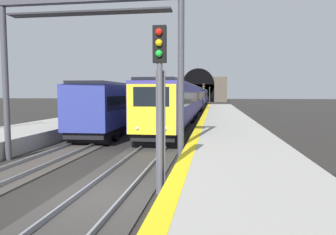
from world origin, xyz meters
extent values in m
plane|color=#282623|center=(0.00, 0.00, 0.00)|extent=(320.00, 320.00, 0.00)
cube|color=#9E9B93|center=(0.00, -4.44, 0.45)|extent=(112.00, 4.61, 0.90)
cube|color=yellow|center=(0.00, -2.38, 0.91)|extent=(112.00, 0.50, 0.01)
cube|color=#383533|center=(0.00, 0.00, 0.03)|extent=(160.00, 2.98, 0.06)
cube|color=gray|center=(0.00, 0.72, 0.14)|extent=(160.00, 0.07, 0.15)
cube|color=gray|center=(0.00, -0.72, 0.14)|extent=(160.00, 0.07, 0.15)
cube|color=navy|center=(17.13, 0.00, 2.44)|extent=(18.88, 2.87, 2.97)
cube|color=black|center=(17.13, 0.00, 2.78)|extent=(18.13, 2.90, 0.97)
cube|color=slate|center=(17.13, 0.00, 4.03)|extent=(18.31, 2.44, 0.20)
cube|color=black|center=(17.13, 0.00, 0.77)|extent=(18.50, 2.53, 0.50)
cylinder|color=black|center=(8.69, 0.01, 0.45)|extent=(0.91, 2.62, 0.91)
cylinder|color=black|center=(10.49, 0.01, 0.45)|extent=(0.91, 2.62, 0.91)
cylinder|color=black|center=(23.76, -0.01, 0.45)|extent=(0.91, 2.62, 0.91)
cylinder|color=black|center=(25.56, -0.01, 0.45)|extent=(0.91, 2.62, 0.91)
cube|color=yellow|center=(7.65, 0.01, 2.34)|extent=(0.12, 2.74, 2.76)
cube|color=black|center=(7.60, 0.01, 3.04)|extent=(0.04, 2.00, 1.07)
sphere|color=#F2EACC|center=(7.59, -0.78, 1.31)|extent=(0.20, 0.20, 0.20)
sphere|color=#F2EACC|center=(7.59, 0.79, 1.31)|extent=(0.20, 0.20, 0.20)
cube|color=navy|center=(36.51, 0.00, 2.44)|extent=(18.88, 2.87, 2.97)
cube|color=black|center=(36.51, 0.00, 2.80)|extent=(18.13, 2.90, 1.06)
cube|color=slate|center=(36.51, 0.00, 4.03)|extent=(18.31, 2.44, 0.20)
cube|color=black|center=(36.51, 0.00, 0.77)|extent=(18.50, 2.53, 0.50)
cylinder|color=black|center=(28.51, 0.01, 0.45)|extent=(0.91, 2.62, 0.91)
cylinder|color=black|center=(30.31, 0.01, 0.45)|extent=(0.91, 2.62, 0.91)
cylinder|color=black|center=(42.72, -0.01, 0.45)|extent=(0.91, 2.62, 0.91)
cylinder|color=black|center=(44.52, -0.01, 0.45)|extent=(0.91, 2.62, 0.91)
cube|color=navy|center=(55.90, 0.00, 2.44)|extent=(18.88, 2.87, 2.97)
cube|color=black|center=(55.90, 0.00, 2.74)|extent=(18.13, 2.90, 1.00)
cube|color=slate|center=(55.90, 0.00, 4.03)|extent=(18.31, 2.44, 0.20)
cube|color=black|center=(55.90, 0.00, 0.77)|extent=(18.50, 2.53, 0.50)
cylinder|color=black|center=(47.78, 0.01, 0.45)|extent=(0.91, 2.62, 0.91)
cylinder|color=black|center=(49.58, 0.01, 0.45)|extent=(0.91, 2.62, 0.91)
cylinder|color=black|center=(62.21, -0.01, 0.45)|extent=(0.91, 2.62, 0.91)
cylinder|color=black|center=(64.01, -0.01, 0.45)|extent=(0.91, 2.62, 0.91)
cube|color=navy|center=(75.28, 0.00, 2.44)|extent=(18.88, 2.87, 2.97)
cube|color=black|center=(75.28, 0.00, 2.91)|extent=(18.13, 2.90, 0.88)
cube|color=slate|center=(75.28, 0.00, 4.03)|extent=(18.31, 2.44, 0.20)
cube|color=black|center=(75.28, 0.00, 0.77)|extent=(18.50, 2.53, 0.50)
cylinder|color=black|center=(66.95, 0.01, 0.45)|extent=(0.91, 2.62, 0.91)
cylinder|color=black|center=(68.75, 0.01, 0.45)|extent=(0.91, 2.62, 0.91)
cylinder|color=black|center=(81.81, -0.01, 0.45)|extent=(0.91, 2.62, 0.91)
cylinder|color=black|center=(83.61, -0.01, 0.45)|extent=(0.91, 2.62, 0.91)
cube|color=navy|center=(18.14, 4.53, 2.34)|extent=(20.29, 3.44, 2.86)
cube|color=black|center=(18.14, 4.53, 2.59)|extent=(19.48, 3.45, 0.87)
cube|color=slate|center=(18.14, 4.53, 3.87)|extent=(19.67, 3.00, 0.20)
cube|color=black|center=(18.14, 4.53, 0.73)|extent=(19.88, 3.09, 0.48)
cylinder|color=black|center=(27.11, 4.79, 0.43)|extent=(0.94, 2.64, 0.86)
cylinder|color=black|center=(25.31, 4.74, 0.43)|extent=(0.94, 2.64, 0.86)
cylinder|color=black|center=(10.97, 4.31, 0.43)|extent=(0.94, 2.64, 0.86)
cylinder|color=black|center=(9.17, 4.26, 0.43)|extent=(0.94, 2.64, 0.86)
cube|color=#E5B20F|center=(28.28, 4.83, 2.09)|extent=(0.20, 2.73, 2.37)
cube|color=black|center=(28.33, 4.83, 2.91)|extent=(0.10, 1.99, 1.03)
sphere|color=#F2EACC|center=(28.32, 5.61, 1.26)|extent=(0.20, 0.20, 0.20)
sphere|color=#F2EACC|center=(28.37, 4.05, 1.26)|extent=(0.20, 0.20, 0.20)
cube|color=navy|center=(39.01, 4.53, 2.34)|extent=(20.29, 3.44, 2.86)
cube|color=black|center=(39.01, 4.53, 2.79)|extent=(19.48, 3.45, 0.92)
cube|color=slate|center=(39.01, 4.53, 3.87)|extent=(19.67, 3.00, 0.20)
cube|color=black|center=(39.01, 4.53, 0.73)|extent=(19.88, 3.09, 0.48)
cylinder|color=black|center=(47.67, 4.79, 0.43)|extent=(0.94, 2.64, 0.86)
cylinder|color=black|center=(45.87, 4.73, 0.43)|extent=(0.94, 2.64, 0.86)
cylinder|color=black|center=(32.16, 4.32, 0.43)|extent=(0.94, 2.64, 0.86)
cylinder|color=black|center=(30.36, 4.27, 0.43)|extent=(0.94, 2.64, 0.86)
cube|color=navy|center=(59.88, 4.53, 2.34)|extent=(20.29, 3.44, 2.86)
cube|color=black|center=(59.88, 4.53, 2.83)|extent=(19.48, 3.45, 0.86)
cube|color=slate|center=(59.88, 4.53, 3.87)|extent=(19.67, 3.00, 0.20)
cube|color=black|center=(59.88, 4.53, 0.73)|extent=(19.88, 3.09, 0.48)
cylinder|color=black|center=(69.06, 4.80, 0.43)|extent=(0.94, 2.64, 0.86)
cylinder|color=black|center=(67.26, 4.75, 0.43)|extent=(0.94, 2.64, 0.86)
cylinder|color=black|center=(52.51, 4.31, 0.43)|extent=(0.94, 2.64, 0.86)
cylinder|color=black|center=(50.71, 4.25, 0.43)|extent=(0.94, 2.64, 0.86)
cube|color=black|center=(39.01, 4.53, 4.42)|extent=(1.35, 1.74, 0.90)
cylinder|color=#4C4C54|center=(-0.14, -1.82, 2.05)|extent=(0.16, 0.16, 4.11)
cube|color=black|center=(-0.14, -1.82, 4.63)|extent=(0.20, 0.38, 1.05)
cube|color=#4C4C54|center=(0.00, -1.82, 2.05)|extent=(0.04, 0.28, 3.70)
sphere|color=red|center=(-0.27, -1.82, 4.96)|extent=(0.20, 0.20, 0.20)
sphere|color=yellow|center=(-0.27, -1.82, 4.66)|extent=(0.20, 0.20, 0.20)
sphere|color=green|center=(-0.27, -1.82, 4.36)|extent=(0.20, 0.20, 0.20)
cylinder|color=#38383D|center=(37.39, -1.82, 1.78)|extent=(0.16, 0.16, 3.56)
cube|color=black|center=(37.39, -1.82, 4.09)|extent=(0.20, 0.38, 1.05)
cube|color=#38383D|center=(37.53, -1.82, 1.78)|extent=(0.04, 0.28, 3.21)
sphere|color=red|center=(37.26, -1.82, 4.41)|extent=(0.20, 0.20, 0.20)
sphere|color=yellow|center=(37.26, -1.82, 4.11)|extent=(0.20, 0.20, 0.20)
sphere|color=green|center=(37.26, -1.82, 3.81)|extent=(0.20, 0.20, 0.20)
cylinder|color=#38383D|center=(97.06, -1.82, 2.09)|extent=(0.16, 0.16, 4.18)
cube|color=black|center=(97.06, -1.82, 4.71)|extent=(0.20, 0.38, 1.05)
cube|color=#38383D|center=(97.20, -1.82, 2.09)|extent=(0.04, 0.28, 3.77)
sphere|color=red|center=(96.93, -1.82, 5.03)|extent=(0.20, 0.20, 0.20)
sphere|color=yellow|center=(96.93, -1.82, 4.73)|extent=(0.20, 0.20, 0.20)
sphere|color=green|center=(96.93, -1.82, 4.43)|extent=(0.20, 0.20, 0.20)
cylinder|color=#3F3F47|center=(4.59, 6.46, 3.64)|extent=(0.28, 0.28, 7.28)
cylinder|color=#3F3F47|center=(4.59, -1.93, 3.64)|extent=(0.28, 0.28, 7.28)
cube|color=#2D2D33|center=(4.59, 2.26, 6.83)|extent=(0.70, 7.55, 0.08)
cube|color=#51473D|center=(102.93, 2.26, 4.41)|extent=(2.12, 20.02, 8.82)
cube|color=black|center=(101.82, 2.26, 3.09)|extent=(0.12, 11.21, 6.17)
cylinder|color=black|center=(101.82, 2.26, 6.17)|extent=(0.12, 11.21, 11.21)
camera|label=1|loc=(-9.10, -3.38, 3.26)|focal=33.52mm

